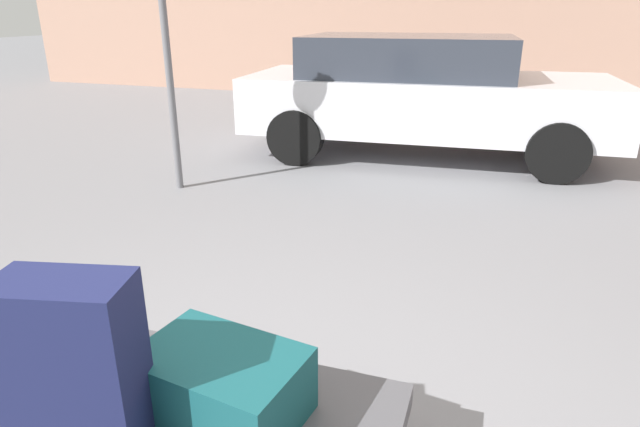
{
  "coord_description": "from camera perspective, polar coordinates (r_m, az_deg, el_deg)",
  "views": [
    {
      "loc": [
        0.84,
        -1.34,
        1.71
      ],
      "look_at": [
        0.0,
        1.2,
        0.69
      ],
      "focal_mm": 30.19,
      "sensor_mm": 36.0,
      "label": 1
    }
  ],
  "objects": [
    {
      "name": "suitcase_teal_stacked_top",
      "position": [
        2.03,
        -10.44,
        -17.37
      ],
      "size": [
        0.63,
        0.47,
        0.25
      ],
      "primitive_type": "cube",
      "rotation": [
        0.0,
        0.0,
        -0.16
      ],
      "color": "#144C51",
      "rests_on": "luggage_cart"
    },
    {
      "name": "suitcase_navy_rear_left",
      "position": [
        1.93,
        -24.65,
        -14.68
      ],
      "size": [
        0.46,
        0.32,
        0.62
      ],
      "primitive_type": "cube",
      "rotation": [
        0.0,
        0.0,
        0.23
      ],
      "color": "#191E47",
      "rests_on": "luggage_cart"
    },
    {
      "name": "parked_car",
      "position": [
        6.81,
        10.76,
        12.48
      ],
      "size": [
        4.41,
        2.15,
        1.42
      ],
      "color": "silver",
      "rests_on": "ground_plane"
    },
    {
      "name": "bollard_kerb_near",
      "position": [
        8.96,
        27.33,
        9.98
      ],
      "size": [
        0.21,
        0.21,
        0.74
      ],
      "primitive_type": "cylinder",
      "color": "#383838",
      "rests_on": "ground_plane"
    },
    {
      "name": "no_parking_sign",
      "position": [
        5.45,
        -16.02,
        17.24
      ],
      "size": [
        0.48,
        0.16,
        2.32
      ],
      "color": "slate",
      "rests_on": "ground_plane"
    }
  ]
}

